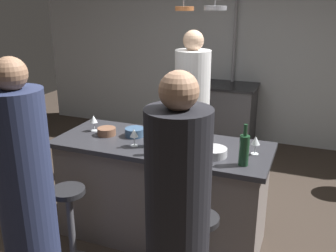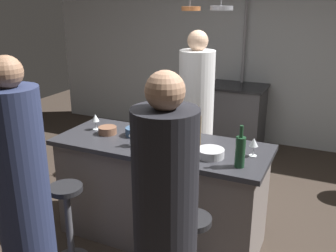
% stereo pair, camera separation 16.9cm
% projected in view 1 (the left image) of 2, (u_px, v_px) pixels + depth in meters
% --- Properties ---
extents(ground_plane, '(9.00, 9.00, 0.00)m').
position_uv_depth(ground_plane, '(162.00, 235.00, 3.41)').
color(ground_plane, '#382D26').
extents(back_wall, '(6.40, 0.16, 2.60)m').
position_uv_depth(back_wall, '(236.00, 52.00, 5.51)').
color(back_wall, '#B2B7BC').
rests_on(back_wall, ground_plane).
extents(kitchen_island, '(1.80, 0.72, 0.90)m').
position_uv_depth(kitchen_island, '(162.00, 191.00, 3.27)').
color(kitchen_island, slate).
rests_on(kitchen_island, ground_plane).
extents(stove_range, '(0.80, 0.64, 0.89)m').
position_uv_depth(stove_range, '(227.00, 115.00, 5.43)').
color(stove_range, '#47474C').
rests_on(stove_range, ground_plane).
extents(chef, '(0.37, 0.37, 1.74)m').
position_uv_depth(chef, '(192.00, 120.00, 4.03)').
color(chef, white).
rests_on(chef, ground_plane).
extents(guest_right, '(0.36, 0.36, 1.70)m').
position_uv_depth(guest_right, '(178.00, 232.00, 2.12)').
color(guest_right, black).
rests_on(guest_right, ground_plane).
extents(bar_stool_left, '(0.28, 0.28, 0.68)m').
position_uv_depth(bar_stool_left, '(71.00, 224.00, 2.92)').
color(bar_stool_left, '#4C4C51').
rests_on(bar_stool_left, ground_plane).
extents(guest_left, '(0.36, 0.36, 1.72)m').
position_uv_depth(guest_left, '(27.00, 197.00, 2.48)').
color(guest_left, '#262D4C').
rests_on(guest_left, ground_plane).
extents(overhead_pot_rack, '(0.58, 1.50, 2.17)m').
position_uv_depth(overhead_pot_rack, '(220.00, 32.00, 4.67)').
color(overhead_pot_rack, gray).
rests_on(overhead_pot_rack, ground_plane).
extents(pepper_mill, '(0.05, 0.05, 0.21)m').
position_uv_depth(pepper_mill, '(158.00, 142.00, 2.86)').
color(pepper_mill, '#382319').
rests_on(pepper_mill, kitchen_island).
extents(wine_bottle_green, '(0.07, 0.07, 0.31)m').
position_uv_depth(wine_bottle_green, '(244.00, 150.00, 2.67)').
color(wine_bottle_green, '#193D23').
rests_on(wine_bottle_green, kitchen_island).
extents(wine_bottle_red, '(0.07, 0.07, 0.31)m').
position_uv_depth(wine_bottle_red, '(149.00, 132.00, 3.01)').
color(wine_bottle_red, '#143319').
rests_on(wine_bottle_red, kitchen_island).
extents(wine_bottle_amber, '(0.07, 0.07, 0.33)m').
position_uv_depth(wine_bottle_amber, '(198.00, 129.00, 3.06)').
color(wine_bottle_amber, brown).
rests_on(wine_bottle_amber, kitchen_island).
extents(wine_glass_near_right_guest, '(0.07, 0.07, 0.15)m').
position_uv_depth(wine_glass_near_right_guest, '(94.00, 120.00, 3.37)').
color(wine_glass_near_right_guest, silver).
rests_on(wine_glass_near_right_guest, kitchen_island).
extents(wine_glass_by_chef, '(0.07, 0.07, 0.15)m').
position_uv_depth(wine_glass_by_chef, '(134.00, 134.00, 3.02)').
color(wine_glass_by_chef, silver).
rests_on(wine_glass_by_chef, kitchen_island).
extents(wine_glass_near_left_guest, '(0.07, 0.07, 0.15)m').
position_uv_depth(wine_glass_near_left_guest, '(256.00, 141.00, 2.86)').
color(wine_glass_near_left_guest, silver).
rests_on(wine_glass_near_left_guest, kitchen_island).
extents(mixing_bowl_wooden, '(0.16, 0.16, 0.06)m').
position_uv_depth(mixing_bowl_wooden, '(106.00, 132.00, 3.29)').
color(mixing_bowl_wooden, brown).
rests_on(mixing_bowl_wooden, kitchen_island).
extents(mixing_bowl_steel, '(0.21, 0.21, 0.06)m').
position_uv_depth(mixing_bowl_steel, '(213.00, 152.00, 2.86)').
color(mixing_bowl_steel, '#B7B7BC').
rests_on(mixing_bowl_steel, kitchen_island).
extents(mixing_bowl_blue, '(0.17, 0.17, 0.07)m').
position_uv_depth(mixing_bowl_blue, '(135.00, 132.00, 3.27)').
color(mixing_bowl_blue, '#334C6B').
rests_on(mixing_bowl_blue, kitchen_island).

